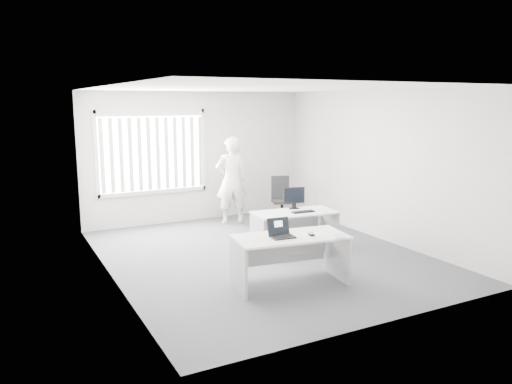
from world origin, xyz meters
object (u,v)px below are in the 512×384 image
person (232,180)px  laptop (283,229)px  desk_near (290,250)px  office_chair (281,206)px  desk_far (295,222)px  monitor (294,198)px

person → laptop: (-0.97, -3.77, -0.08)m
desk_near → office_chair: 4.04m
desk_far → office_chair: 2.24m
desk_near → desk_far: 1.82m
person → laptop: bearing=88.3°
office_chair → monitor: 2.05m
monitor → office_chair: bearing=81.4°
desk_far → laptop: (-1.16, -1.54, 0.37)m
monitor → desk_far: bearing=-103.1°
office_chair → laptop: size_ratio=2.91×
desk_far → monitor: monitor is taller
desk_near → laptop: size_ratio=5.09×
office_chair → laptop: 4.17m
office_chair → person: (-1.12, 0.20, 0.63)m
laptop → monitor: 2.19m
desk_near → person: bearing=85.3°
person → office_chair: bearing=-177.4°
desk_near → desk_far: desk_near is taller
office_chair → desk_far: bearing=-96.8°
desk_far → office_chair: (0.93, 2.03, -0.18)m
desk_near → person: 3.85m
office_chair → person: size_ratio=0.51×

